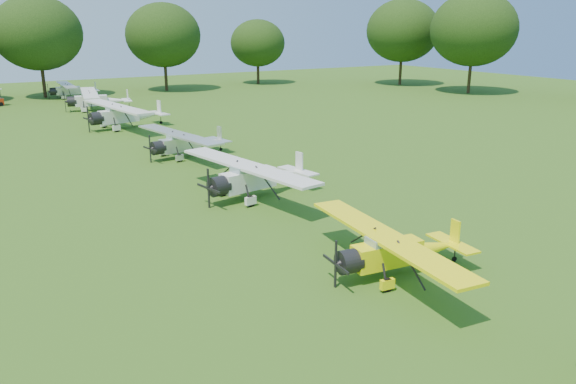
# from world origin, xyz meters

# --- Properties ---
(ground) EXTENTS (160.00, 160.00, 0.00)m
(ground) POSITION_xyz_m (0.00, 0.00, 0.00)
(ground) COLOR #214A12
(ground) RESTS_ON ground
(tree_belt) EXTENTS (137.36, 130.27, 14.52)m
(tree_belt) POSITION_xyz_m (3.57, 0.16, 8.03)
(tree_belt) COLOR #302512
(tree_belt) RESTS_ON ground
(aircraft_2) EXTENTS (5.89, 9.37, 1.84)m
(aircraft_2) POSITION_xyz_m (0.83, -8.61, 1.07)
(aircraft_2) COLOR #FFF60A
(aircraft_2) RESTS_ON ground
(aircraft_3) EXTENTS (6.84, 10.82, 2.13)m
(aircraft_3) POSITION_xyz_m (0.96, 3.18, 1.24)
(aircraft_3) COLOR white
(aircraft_3) RESTS_ON ground
(aircraft_4) EXTENTS (6.23, 9.86, 1.94)m
(aircraft_4) POSITION_xyz_m (1.21, 14.56, 1.13)
(aircraft_4) COLOR silver
(aircraft_4) RESTS_ON ground
(aircraft_5) EXTENTS (7.49, 11.87, 2.33)m
(aircraft_5) POSITION_xyz_m (0.64, 28.56, 1.36)
(aircraft_5) COLOR white
(aircraft_5) RESTS_ON ground
(aircraft_6) EXTENTS (7.19, 11.39, 2.24)m
(aircraft_6) POSITION_xyz_m (0.98, 41.29, 1.31)
(aircraft_6) COLOR white
(aircraft_6) RESTS_ON ground
(aircraft_7) EXTENTS (6.26, 9.96, 1.96)m
(aircraft_7) POSITION_xyz_m (0.81, 54.24, 1.15)
(aircraft_7) COLOR silver
(aircraft_7) RESTS_ON ground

